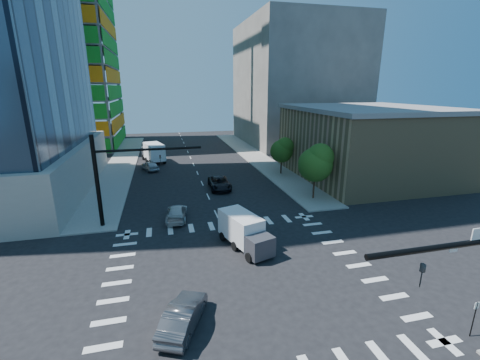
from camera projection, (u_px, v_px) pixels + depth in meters
name	position (u px, v px, depth m)	size (l,w,h in m)	color
ground	(243.00, 274.00, 23.78)	(160.00, 160.00, 0.00)	black
road_markings	(243.00, 274.00, 23.78)	(20.00, 20.00, 0.01)	silver
sidewalk_ne	(254.00, 156.00, 63.93)	(5.00, 60.00, 0.15)	gray
sidewalk_nw	(122.00, 163.00, 58.21)	(5.00, 60.00, 0.15)	gray
construction_building	(48.00, 32.00, 68.41)	(25.16, 34.50, 70.60)	gray
commercial_building	(367.00, 142.00, 48.54)	(20.50, 22.50, 10.60)	#9C855A
bg_building_ne	(295.00, 84.00, 77.36)	(24.00, 30.00, 28.00)	#625D58
signal_mast_nw	(113.00, 172.00, 30.69)	(10.20, 0.40, 9.00)	black
tree_south	(317.00, 162.00, 38.33)	(4.16, 4.16, 6.82)	#382316
tree_north	(283.00, 150.00, 49.79)	(3.54, 3.52, 5.78)	#382316
no_parking_sign	(475.00, 315.00, 17.45)	(0.30, 0.06, 2.20)	black
car_nb_far	(220.00, 183.00, 43.53)	(2.64, 5.72, 1.59)	black
car_sb_near	(177.00, 213.00, 33.46)	(2.02, 4.98, 1.44)	#B6B6B6
car_sb_mid	(150.00, 166.00, 53.18)	(1.89, 4.70, 1.60)	#AEAFB6
car_sb_cross	(183.00, 316.00, 18.33)	(1.62, 4.64, 1.53)	#48494D
box_truck_near	(246.00, 235.00, 27.21)	(3.84, 5.86, 2.84)	black
box_truck_far	(153.00, 153.00, 59.30)	(4.55, 7.23, 3.52)	black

